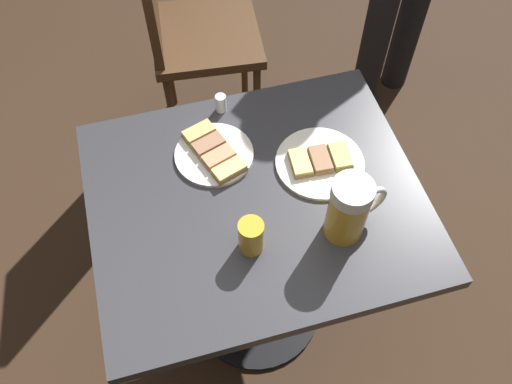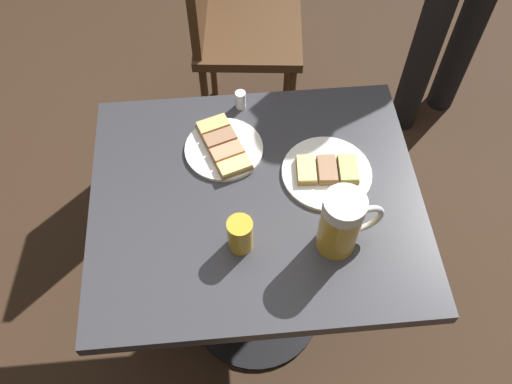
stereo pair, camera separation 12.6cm
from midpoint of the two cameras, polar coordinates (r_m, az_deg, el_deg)
name	(u,v)px [view 1 (the left image)]	position (r m, az deg, el deg)	size (l,w,h in m)	color
ground_plane	(256,307)	(1.92, -1.92, -12.25)	(6.00, 6.00, 0.00)	#382619
cafe_table	(256,229)	(1.42, -2.55, -4.16)	(0.79, 0.67, 0.71)	black
plate_near	(320,162)	(1.33, 4.12, 3.01)	(0.22, 0.22, 0.03)	white
plate_far	(214,153)	(1.35, -7.16, 3.95)	(0.20, 0.20, 0.03)	white
beer_mug	(350,209)	(1.17, 6.89, -2.03)	(0.15, 0.09, 0.18)	gold
beer_glass_small	(251,236)	(1.17, -3.61, -4.97)	(0.06, 0.06, 0.09)	gold
salt_shaker	(221,103)	(1.44, -6.30, 9.18)	(0.03, 0.03, 0.05)	silver
cafe_chair	(184,21)	(1.97, -9.62, 17.39)	(0.42, 0.42, 0.98)	#472D19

